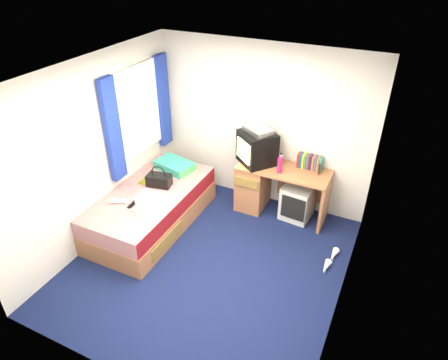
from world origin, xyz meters
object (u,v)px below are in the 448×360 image
at_px(desk, 265,185).
at_px(handbag, 159,180).
at_px(water_bottle, 118,201).
at_px(colour_swatch_fan, 135,212).
at_px(pillow, 175,165).
at_px(magazine, 149,180).
at_px(pink_water_bottle, 280,165).
at_px(aerosol_can, 281,160).
at_px(white_heels, 330,261).
at_px(crt_tv, 257,148).
at_px(picture_frame, 319,168).
at_px(storage_cube, 297,202).
at_px(bed, 152,208).
at_px(remote_control, 132,205).
at_px(towel, 150,199).
at_px(vcr, 258,130).

height_order(desk, handbag, handbag).
relative_size(water_bottle, colour_swatch_fan, 0.91).
distance_m(pillow, magazine, 0.47).
relative_size(pink_water_bottle, aerosol_can, 1.21).
xyz_separation_m(pillow, water_bottle, (-0.20, -1.08, -0.03)).
distance_m(magazine, white_heels, 2.71).
relative_size(handbag, white_heels, 0.74).
distance_m(pillow, white_heels, 2.60).
xyz_separation_m(crt_tv, water_bottle, (-1.36, -1.46, -0.41)).
bearing_deg(desk, pink_water_bottle, -28.34).
bearing_deg(white_heels, aerosol_can, 140.21).
relative_size(crt_tv, picture_frame, 4.56).
bearing_deg(colour_swatch_fan, water_bottle, 165.28).
relative_size(storage_cube, magazine, 1.83).
height_order(handbag, colour_swatch_fan, handbag).
relative_size(magazine, water_bottle, 1.40).
height_order(bed, storage_cube, bed).
distance_m(bed, aerosol_can, 1.94).
xyz_separation_m(pillow, storage_cube, (1.82, 0.37, -0.34)).
bearing_deg(colour_swatch_fan, remote_control, 137.97).
relative_size(desk, towel, 4.30).
bearing_deg(magazine, bed, -53.51).
bearing_deg(bed, vcr, 43.10).
relative_size(pink_water_bottle, handbag, 0.61).
distance_m(water_bottle, white_heels, 2.83).
bearing_deg(white_heels, pink_water_bottle, 145.69).
bearing_deg(pink_water_bottle, remote_control, -140.41).
distance_m(bed, pillow, 0.76).
relative_size(pillow, aerosol_can, 3.08).
bearing_deg(vcr, crt_tv, -97.16).
height_order(aerosol_can, water_bottle, aerosol_can).
relative_size(colour_swatch_fan, white_heels, 0.45).
bearing_deg(towel, colour_swatch_fan, -96.29).
bearing_deg(magazine, remote_control, -75.65).
height_order(towel, magazine, towel).
relative_size(desk, handbag, 3.58).
xyz_separation_m(pillow, magazine, (-0.16, -0.44, -0.05)).
relative_size(desk, pink_water_bottle, 5.87).
height_order(bed, vcr, vcr).
bearing_deg(colour_swatch_fan, white_heels, 17.80).
relative_size(crt_tv, water_bottle, 3.19).
distance_m(picture_frame, white_heels, 1.26).
distance_m(water_bottle, colour_swatch_fan, 0.34).
distance_m(pillow, crt_tv, 1.28).
height_order(water_bottle, white_heels, water_bottle).
height_order(bed, towel, towel).
bearing_deg(desk, colour_swatch_fan, -127.45).
height_order(pillow, colour_swatch_fan, pillow).
bearing_deg(vcr, towel, -97.10).
distance_m(pillow, remote_control, 1.05).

